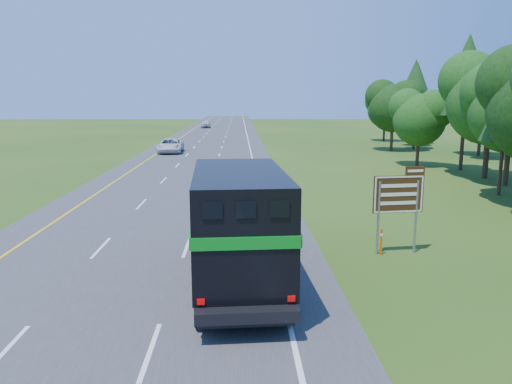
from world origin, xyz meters
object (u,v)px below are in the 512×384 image
far_car (206,124)px  white_suv (171,146)px  exit_sign (399,198)px  horse_truck (238,223)px

far_car → white_suv: bearing=-95.0°
white_suv → exit_sign: 42.22m
horse_truck → exit_sign: 7.35m
white_suv → exit_sign: exit_sign is taller
white_suv → far_car: bearing=87.2°
white_suv → far_car: size_ratio=1.15×
white_suv → far_car: (0.72, 52.35, 0.06)m
white_suv → exit_sign: bearing=-71.7°
horse_truck → exit_sign: size_ratio=2.54×
white_suv → exit_sign: (14.61, -39.59, 1.49)m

